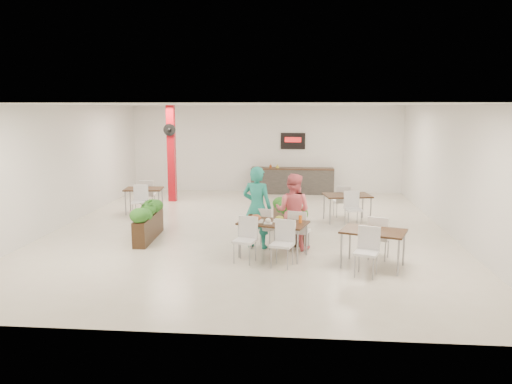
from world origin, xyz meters
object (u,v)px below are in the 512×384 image
Objects in this scene: planter_right at (289,217)px; side_table_a at (144,193)px; side_table_c at (373,236)px; main_table at (273,227)px; diner_woman at (293,211)px; service_counter at (292,180)px; planter_left at (148,219)px; side_table_b at (347,199)px; red_column at (171,152)px; diner_man at (257,207)px.

planter_right is 1.10× the size of side_table_a.
planter_right is at bearing 148.08° from side_table_c.
main_table is 1.12× the size of diner_woman.
side_table_c is at bearing -78.37° from service_counter.
diner_woman is (0.13, -7.23, 0.36)m from service_counter.
planter_left is (-3.04, 1.13, -0.13)m from main_table.
planter_left is 5.45m from side_table_b.
planter_left is 3.38m from planter_right.
main_table is 2.09m from side_table_c.
service_counter is 5.80m from side_table_a.
planter_left is (0.67, -4.89, -1.14)m from red_column.
service_counter is at bearing 87.93° from main_table.
main_table is 1.15× the size of side_table_a.
service_counter reaches higher than diner_man.
side_table_c is at bearing -18.28° from planter_left.
red_column is 1.92× the size of side_table_c.
service_counter is at bearing 121.15° from side_table_c.
side_table_a is (-3.68, 3.40, -0.30)m from diner_man.
diner_woman is 1.03m from planter_right.
planter_right is (-0.11, 0.96, -0.35)m from diner_woman.
diner_woman is 1.02× the size of side_table_c.
side_table_a is at bearing 163.84° from side_table_b.
planter_left is 1.13× the size of side_table_c.
diner_woman is 1.02× the size of side_table_a.
main_table is at bearing -92.07° from service_counter.
red_column is 6.07m from planter_right.
side_table_b is at bearing -11.61° from side_table_a.
service_counter reaches higher than side_table_a.
planter_right is at bearing -109.45° from diner_man.
side_table_a is at bearing 162.51° from side_table_c.
main_table is 1.14× the size of side_table_c.
planter_left is at bearing 159.64° from main_table.
main_table is at bearing 137.13° from diner_man.
service_counter is 1.62× the size of diner_man.
diner_man is 1.11× the size of side_table_c.
service_counter reaches higher than side_table_c.
side_table_b is at bearing 61.72° from main_table.
side_table_a is 7.63m from side_table_c.
service_counter is 1.81× the size of side_table_a.
red_column is 1.73× the size of diner_man.
diner_woman is (4.12, -5.37, -0.79)m from red_column.
diner_man is 2.70m from side_table_c.
planter_right is at bearing 79.41° from main_table.
diner_man is 1.11× the size of side_table_b.
planter_right is (0.02, -6.27, 0.00)m from service_counter.
red_column is 1.07× the size of service_counter.
side_table_b is at bearing -112.36° from diner_man.
planter_right reaches higher than side_table_a.
planter_left reaches higher than side_table_b.
diner_man is 3.63m from side_table_b.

